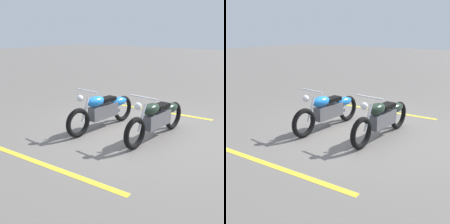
{
  "view_description": "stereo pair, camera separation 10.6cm",
  "coord_description": "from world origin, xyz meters",
  "views": [
    {
      "loc": [
        5.21,
        3.36,
        2.31
      ],
      "look_at": [
        0.8,
        0.0,
        0.65
      ],
      "focal_mm": 43.92,
      "sensor_mm": 36.0,
      "label": 1
    },
    {
      "loc": [
        5.27,
        3.28,
        2.31
      ],
      "look_at": [
        0.8,
        0.0,
        0.65
      ],
      "focal_mm": 43.92,
      "sensor_mm": 36.0,
      "label": 2
    }
  ],
  "objects": [
    {
      "name": "ground_plane",
      "position": [
        0.0,
        0.0,
        0.0
      ],
      "size": [
        60.0,
        60.0,
        0.0
      ],
      "primitive_type": "plane",
      "color": "#66605B"
    },
    {
      "name": "motorcycle_bright_foreground",
      "position": [
        0.25,
        -0.67,
        0.46
      ],
      "size": [
        2.23,
        0.62,
        1.04
      ],
      "rotation": [
        0.0,
        0.0,
        -0.07
      ],
      "color": "black",
      "rests_on": "ground"
    },
    {
      "name": "motorcycle_dark_foreground",
      "position": [
        0.03,
        0.67,
        0.46
      ],
      "size": [
        2.23,
        0.62,
        1.04
      ],
      "rotation": [
        0.0,
        0.0,
        -0.06
      ],
      "color": "black",
      "rests_on": "ground"
    },
    {
      "name": "parking_stripe_near",
      "position": [
        -1.84,
        -0.3,
        0.0
      ],
      "size": [
        0.34,
        3.2,
        0.01
      ],
      "primitive_type": "cube",
      "rotation": [
        0.0,
        0.0,
        1.64
      ],
      "color": "yellow",
      "rests_on": "ground"
    },
    {
      "name": "parking_stripe_mid",
      "position": [
        2.42,
        -0.13,
        0.0
      ],
      "size": [
        0.34,
        3.2,
        0.01
      ],
      "primitive_type": "cube",
      "rotation": [
        0.0,
        0.0,
        1.64
      ],
      "color": "yellow",
      "rests_on": "ground"
    }
  ]
}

